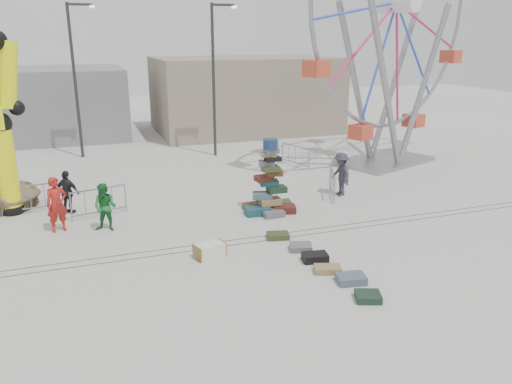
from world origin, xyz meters
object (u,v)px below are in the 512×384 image
object	(u,v)px
ferris_wheel	(395,25)
suitcase_tower	(269,192)
lamp_post_left	(76,74)
pedestrian_grey	(341,174)
pedestrian_red	(57,205)
pedestrian_green	(105,207)
pedestrian_black	(68,192)
barricade_dummy_b	(30,199)
barricade_wheel_front	(332,183)
steamer_trunk	(210,250)
barricade_wheel_back	(295,156)
lamp_post_right	(215,73)
barricade_dummy_c	(99,202)

from	to	relation	value
ferris_wheel	suitcase_tower	bearing A→B (deg)	-169.18
lamp_post_left	pedestrian_grey	bearing A→B (deg)	-47.50
pedestrian_red	suitcase_tower	bearing A→B (deg)	-18.65
pedestrian_green	suitcase_tower	bearing A→B (deg)	24.87
pedestrian_black	pedestrian_grey	world-z (taller)	pedestrian_grey
suitcase_tower	barricade_dummy_b	distance (m)	8.95
barricade_wheel_front	pedestrian_green	distance (m)	9.08
steamer_trunk	barricade_wheel_back	world-z (taller)	barricade_wheel_back
suitcase_tower	barricade_dummy_b	world-z (taller)	suitcase_tower
lamp_post_right	pedestrian_grey	size ratio (longest dim) A/B	4.44
steamer_trunk	pedestrian_red	distance (m)	5.75
pedestrian_green	pedestrian_black	world-z (taller)	pedestrian_green
ferris_wheel	steamer_trunk	distance (m)	15.78
suitcase_tower	barricade_wheel_back	distance (m)	7.09
ferris_wheel	barricade_wheel_back	bearing A→B (deg)	149.01
barricade_dummy_b	pedestrian_black	world-z (taller)	pedestrian_black
pedestrian_green	lamp_post_left	bearing A→B (deg)	117.76
lamp_post_left	barricade_dummy_c	distance (m)	10.93
lamp_post_left	steamer_trunk	distance (m)	15.93
barricade_dummy_c	barricade_wheel_back	size ratio (longest dim) A/B	1.00
pedestrian_grey	barricade_wheel_front	bearing A→B (deg)	-86.17
suitcase_tower	barricade_dummy_b	size ratio (longest dim) A/B	1.40
suitcase_tower	ferris_wheel	world-z (taller)	ferris_wheel
barricade_dummy_c	suitcase_tower	bearing A→B (deg)	-28.95
barricade_dummy_b	barricade_wheel_front	size ratio (longest dim) A/B	1.00
steamer_trunk	barricade_wheel_back	size ratio (longest dim) A/B	0.45
barricade_wheel_back	pedestrian_green	world-z (taller)	pedestrian_green
steamer_trunk	lamp_post_left	bearing A→B (deg)	86.66
pedestrian_green	barricade_wheel_front	bearing A→B (deg)	30.77
barricade_wheel_front	pedestrian_grey	bearing A→B (deg)	-59.97
barricade_wheel_back	suitcase_tower	bearing A→B (deg)	-50.16
ferris_wheel	pedestrian_red	distance (m)	17.59
barricade_dummy_c	pedestrian_green	xyz separation A→B (m)	(0.15, -1.53, 0.28)
lamp_post_right	barricade_dummy_c	bearing A→B (deg)	-129.19
pedestrian_red	lamp_post_right	bearing A→B (deg)	34.36
ferris_wheel	pedestrian_grey	world-z (taller)	ferris_wheel
barricade_dummy_b	barricade_dummy_c	xyz separation A→B (m)	(2.41, -1.27, 0.00)
barricade_dummy_b	pedestrian_grey	bearing A→B (deg)	-15.22
pedestrian_red	barricade_dummy_b	bearing A→B (deg)	99.27
suitcase_tower	pedestrian_green	world-z (taller)	suitcase_tower
ferris_wheel	pedestrian_black	bearing A→B (deg)	169.79
ferris_wheel	barricade_dummy_b	bearing A→B (deg)	167.14
lamp_post_right	barricade_wheel_front	size ratio (longest dim) A/B	4.00
barricade_dummy_c	pedestrian_green	size ratio (longest dim) A/B	1.21
barricade_dummy_c	barricade_wheel_front	size ratio (longest dim) A/B	1.00
lamp_post_right	ferris_wheel	bearing A→B (deg)	-30.49
barricade_dummy_b	ferris_wheel	bearing A→B (deg)	1.54
steamer_trunk	pedestrian_red	bearing A→B (deg)	123.42
lamp_post_left	barricade_dummy_b	world-z (taller)	lamp_post_left
barricade_dummy_b	pedestrian_grey	xyz separation A→B (m)	(12.01, -1.90, 0.35)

